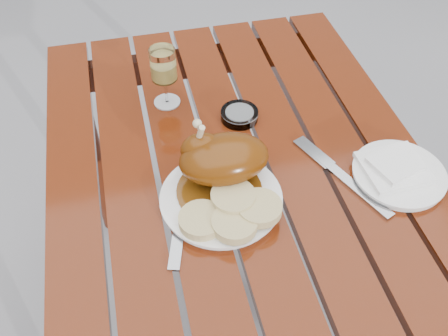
{
  "coord_description": "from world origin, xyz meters",
  "views": [
    {
      "loc": [
        -0.2,
        -0.65,
        1.52
      ],
      "look_at": [
        -0.04,
        0.02,
        0.78
      ],
      "focal_mm": 40.0,
      "sensor_mm": 36.0,
      "label": 1
    }
  ],
  "objects_px": {
    "table": "(241,277)",
    "dinner_plate": "(221,199)",
    "ashtray": "(239,115)",
    "side_plate": "(399,174)",
    "wine_glass": "(165,77)"
  },
  "relations": [
    {
      "from": "table",
      "to": "dinner_plate",
      "type": "bearing_deg",
      "value": -146.24
    },
    {
      "from": "table",
      "to": "dinner_plate",
      "type": "distance_m",
      "value": 0.39
    },
    {
      "from": "table",
      "to": "ashtray",
      "type": "distance_m",
      "value": 0.43
    },
    {
      "from": "dinner_plate",
      "to": "side_plate",
      "type": "bearing_deg",
      "value": -3.11
    },
    {
      "from": "dinner_plate",
      "to": "wine_glass",
      "type": "bearing_deg",
      "value": 99.9
    },
    {
      "from": "ashtray",
      "to": "table",
      "type": "bearing_deg",
      "value": -101.1
    },
    {
      "from": "dinner_plate",
      "to": "wine_glass",
      "type": "distance_m",
      "value": 0.34
    },
    {
      "from": "wine_glass",
      "to": "ashtray",
      "type": "relative_size",
      "value": 1.7
    },
    {
      "from": "table",
      "to": "wine_glass",
      "type": "xyz_separation_m",
      "value": [
        -0.12,
        0.29,
        0.45
      ]
    },
    {
      "from": "table",
      "to": "ashtray",
      "type": "height_order",
      "value": "ashtray"
    },
    {
      "from": "wine_glass",
      "to": "ashtray",
      "type": "height_order",
      "value": "wine_glass"
    },
    {
      "from": "dinner_plate",
      "to": "ashtray",
      "type": "height_order",
      "value": "ashtray"
    },
    {
      "from": "side_plate",
      "to": "ashtray",
      "type": "xyz_separation_m",
      "value": [
        -0.28,
        0.25,
        0.0
      ]
    },
    {
      "from": "table",
      "to": "side_plate",
      "type": "bearing_deg",
      "value": -10.86
    },
    {
      "from": "table",
      "to": "wine_glass",
      "type": "distance_m",
      "value": 0.55
    }
  ]
}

